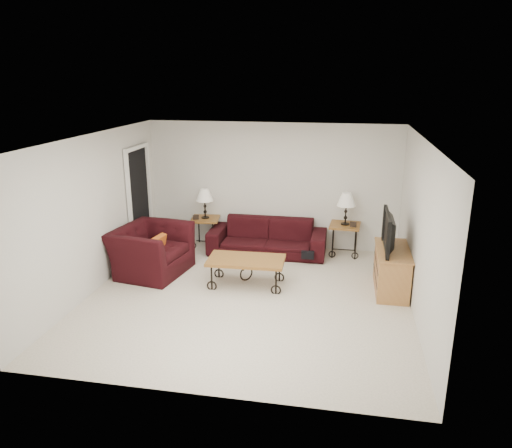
{
  "coord_description": "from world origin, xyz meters",
  "views": [
    {
      "loc": [
        1.39,
        -6.85,
        3.37
      ],
      "look_at": [
        0.0,
        0.7,
        1.0
      ],
      "focal_mm": 34.0,
      "sensor_mm": 36.0,
      "label": 1
    }
  ],
  "objects": [
    {
      "name": "doorway",
      "position": [
        -2.47,
        1.65,
        1.02
      ],
      "size": [
        0.08,
        0.94,
        2.04
      ],
      "primitive_type": "cube",
      "color": "black",
      "rests_on": "ground"
    },
    {
      "name": "ground",
      "position": [
        0.0,
        0.0,
        0.0
      ],
      "size": [
        5.0,
        5.0,
        0.0
      ],
      "primitive_type": "plane",
      "color": "beige",
      "rests_on": "ground"
    },
    {
      "name": "photo_frame_left",
      "position": [
        -1.47,
        2.05,
        0.65
      ],
      "size": [
        0.12,
        0.05,
        0.1
      ],
      "primitive_type": "cube",
      "rotation": [
        0.0,
        0.0,
        0.31
      ],
      "color": "black",
      "rests_on": "side_table_left"
    },
    {
      "name": "lamp_left",
      "position": [
        -1.32,
        2.2,
        0.9
      ],
      "size": [
        0.38,
        0.38,
        0.6
      ],
      "primitive_type": null,
      "rotation": [
        0.0,
        0.0,
        0.13
      ],
      "color": "black",
      "rests_on": "side_table_left"
    },
    {
      "name": "wall_right",
      "position": [
        2.5,
        0.0,
        1.25
      ],
      "size": [
        0.02,
        5.0,
        2.5
      ],
      "primitive_type": "cube",
      "color": "silver",
      "rests_on": "ground"
    },
    {
      "name": "wall_left",
      "position": [
        -2.5,
        0.0,
        1.25
      ],
      "size": [
        0.02,
        5.0,
        2.5
      ],
      "primitive_type": "cube",
      "color": "silver",
      "rests_on": "ground"
    },
    {
      "name": "side_table_left",
      "position": [
        -1.32,
        2.2,
        0.3
      ],
      "size": [
        0.62,
        0.62,
        0.6
      ],
      "primitive_type": "cube",
      "rotation": [
        0.0,
        0.0,
        0.13
      ],
      "color": "brown",
      "rests_on": "ground"
    },
    {
      "name": "armchair",
      "position": [
        -1.88,
        0.68,
        0.42
      ],
      "size": [
        1.32,
        1.45,
        0.83
      ],
      "primitive_type": "imported",
      "rotation": [
        0.0,
        0.0,
        1.4
      ],
      "color": "black",
      "rests_on": "ground"
    },
    {
      "name": "tv_stand",
      "position": [
        2.23,
        0.69,
        0.35
      ],
      "size": [
        0.49,
        1.17,
        0.7
      ],
      "primitive_type": "cube",
      "color": "#B58643",
      "rests_on": "ground"
    },
    {
      "name": "throw_pillow",
      "position": [
        -1.73,
        0.63,
        0.52
      ],
      "size": [
        0.16,
        0.39,
        0.38
      ],
      "primitive_type": "cube",
      "rotation": [
        0.0,
        0.0,
        1.4
      ],
      "color": "#B84717",
      "rests_on": "armchair"
    },
    {
      "name": "coffee_table",
      "position": [
        -0.12,
        0.45,
        0.24
      ],
      "size": [
        1.27,
        0.72,
        0.47
      ],
      "primitive_type": "cube",
      "rotation": [
        0.0,
        0.0,
        0.03
      ],
      "color": "brown",
      "rests_on": "ground"
    },
    {
      "name": "lamp_right",
      "position": [
        1.47,
        2.2,
        0.93
      ],
      "size": [
        0.37,
        0.37,
        0.62
      ],
      "primitive_type": null,
      "rotation": [
        0.0,
        0.0,
        -0.07
      ],
      "color": "black",
      "rests_on": "side_table_right"
    },
    {
      "name": "wall_back",
      "position": [
        0.0,
        2.5,
        1.25
      ],
      "size": [
        5.0,
        0.02,
        2.5
      ],
      "primitive_type": "cube",
      "color": "silver",
      "rests_on": "ground"
    },
    {
      "name": "sofa",
      "position": [
        -0.02,
        2.02,
        0.33
      ],
      "size": [
        2.27,
        0.89,
        0.66
      ],
      "primitive_type": "imported",
      "color": "black",
      "rests_on": "ground"
    },
    {
      "name": "side_table_right",
      "position": [
        1.47,
        2.2,
        0.31
      ],
      "size": [
        0.61,
        0.61,
        0.62
      ],
      "primitive_type": "cube",
      "rotation": [
        0.0,
        0.0,
        -0.07
      ],
      "color": "brown",
      "rests_on": "ground"
    },
    {
      "name": "wall_front",
      "position": [
        0.0,
        -2.5,
        1.25
      ],
      "size": [
        5.0,
        0.02,
        2.5
      ],
      "primitive_type": "cube",
      "color": "silver",
      "rests_on": "ground"
    },
    {
      "name": "backpack",
      "position": [
        0.81,
        1.67,
        0.23
      ],
      "size": [
        0.41,
        0.34,
        0.47
      ],
      "primitive_type": "ellipsoid",
      "rotation": [
        0.0,
        0.0,
        -0.19
      ],
      "color": "black",
      "rests_on": "ground"
    },
    {
      "name": "photo_frame_right",
      "position": [
        1.62,
        2.05,
        0.67
      ],
      "size": [
        0.12,
        0.05,
        0.1
      ],
      "primitive_type": "cube",
      "rotation": [
        0.0,
        0.0,
        -0.28
      ],
      "color": "black",
      "rests_on": "side_table_right"
    },
    {
      "name": "ceiling",
      "position": [
        0.0,
        0.0,
        2.5
      ],
      "size": [
        5.0,
        5.0,
        0.0
      ],
      "primitive_type": "plane",
      "color": "white",
      "rests_on": "wall_back"
    },
    {
      "name": "television",
      "position": [
        2.21,
        0.69,
        1.0
      ],
      "size": [
        0.14,
        1.05,
        0.6
      ],
      "primitive_type": "imported",
      "rotation": [
        0.0,
        0.0,
        -1.57
      ],
      "color": "black",
      "rests_on": "tv_stand"
    }
  ]
}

